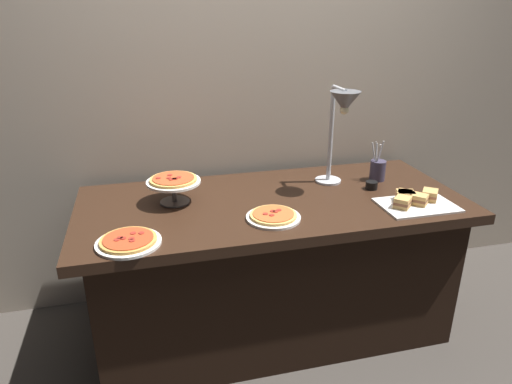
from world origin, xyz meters
name	(u,v)px	position (x,y,z in m)	size (l,w,h in m)	color
ground_plane	(271,325)	(0.00, 0.00, 0.00)	(8.00, 8.00, 0.00)	#38332D
back_wall	(249,93)	(0.00, 0.50, 1.20)	(4.40, 0.04, 2.40)	#B7A893
buffet_table	(272,265)	(0.00, 0.00, 0.39)	(1.90, 0.84, 0.76)	black
heat_lamp	(342,112)	(0.36, 0.06, 1.17)	(0.15, 0.29, 0.52)	#B7BABF
pizza_plate_front	(128,241)	(-0.69, -0.30, 0.77)	(0.26, 0.26, 0.03)	white
pizza_plate_center	(273,216)	(-0.06, -0.21, 0.77)	(0.25, 0.25, 0.03)	white
pizza_plate_raised_stand	(174,183)	(-0.47, 0.09, 0.86)	(0.26, 0.26, 0.13)	#595B60
sandwich_platter	(414,201)	(0.64, -0.23, 0.78)	(0.35, 0.24, 0.06)	white
sauce_cup_near	(372,185)	(0.54, 0.01, 0.78)	(0.06, 0.06, 0.04)	black
utensil_holder	(378,170)	(0.63, 0.13, 0.82)	(0.08, 0.08, 0.22)	#383347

